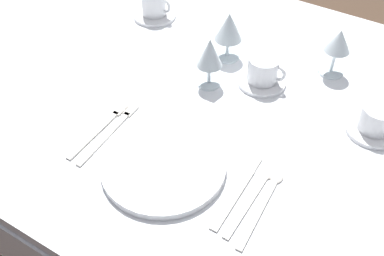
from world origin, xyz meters
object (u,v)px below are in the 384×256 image
object	(u,v)px
fork_outer	(111,131)
wine_glass_right	(338,43)
dinner_knife	(236,193)
wine_glass_centre	(229,28)
wine_glass_left	(210,54)
dinner_plate	(164,165)
spoon_soup	(255,192)
fork_inner	(101,128)
coffee_cup_left	(264,69)
coffee_cup_right	(378,118)
coffee_cup_far	(154,3)
spoon_dessert	(266,198)

from	to	relation	value
fork_outer	wine_glass_right	bearing A→B (deg)	52.76
dinner_knife	wine_glass_right	xyz separation A→B (m)	(0.03, 0.49, 0.09)
fork_outer	wine_glass_centre	xyz separation A→B (m)	(0.10, 0.40, 0.09)
wine_glass_left	dinner_plate	bearing A→B (deg)	-79.19
fork_outer	spoon_soup	distance (m)	0.37
fork_outer	fork_inner	xyz separation A→B (m)	(-0.03, -0.00, 0.00)
dinner_plate	fork_inner	size ratio (longest dim) A/B	1.32
coffee_cup_left	wine_glass_left	world-z (taller)	wine_glass_left
coffee_cup_right	coffee_cup_far	distance (m)	0.74
spoon_soup	wine_glass_left	distance (m)	0.37
fork_inner	coffee_cup_right	world-z (taller)	coffee_cup_right
fork_inner	wine_glass_right	size ratio (longest dim) A/B	1.56
spoon_dessert	fork_outer	bearing A→B (deg)	-178.18
dinner_plate	spoon_dessert	distance (m)	0.23
spoon_soup	spoon_dessert	xyz separation A→B (m)	(0.03, -0.00, 0.00)
wine_glass_left	dinner_knife	bearing A→B (deg)	-51.07
fork_outer	wine_glass_left	distance (m)	0.31
wine_glass_right	coffee_cup_left	bearing A→B (deg)	-136.22
coffee_cup_right	wine_glass_left	world-z (taller)	wine_glass_left
coffee_cup_right	wine_glass_left	distance (m)	0.42
fork_outer	coffee_cup_right	distance (m)	0.62
spoon_dessert	coffee_cup_right	world-z (taller)	coffee_cup_right
coffee_cup_left	wine_glass_right	world-z (taller)	wine_glass_right
spoon_dessert	fork_inner	bearing A→B (deg)	-177.69
dinner_knife	fork_inner	bearing A→B (deg)	179.39
coffee_cup_right	dinner_plate	bearing A→B (deg)	-135.75
fork_outer	wine_glass_right	size ratio (longest dim) A/B	1.67
dinner_knife	wine_glass_left	bearing A→B (deg)	128.93
dinner_plate	coffee_cup_right	bearing A→B (deg)	44.25
spoon_soup	wine_glass_right	xyz separation A→B (m)	(-0.00, 0.47, 0.09)
wine_glass_left	wine_glass_right	world-z (taller)	wine_glass_left
fork_inner	spoon_soup	world-z (taller)	spoon_soup
fork_inner	spoon_soup	size ratio (longest dim) A/B	0.99
fork_inner	dinner_knife	xyz separation A→B (m)	(0.36, -0.00, 0.00)
wine_glass_left	spoon_dessert	bearing A→B (deg)	-42.43
spoon_soup	coffee_cup_right	size ratio (longest dim) A/B	2.11
spoon_dessert	coffee_cup_far	bearing A→B (deg)	142.22
spoon_soup	wine_glass_right	world-z (taller)	wine_glass_right
spoon_soup	coffee_cup_left	world-z (taller)	coffee_cup_left
spoon_soup	wine_glass_right	bearing A→B (deg)	90.06
fork_inner	wine_glass_centre	size ratio (longest dim) A/B	1.50
coffee_cup_left	wine_glass_right	bearing A→B (deg)	43.78
fork_inner	coffee_cup_left	world-z (taller)	coffee_cup_left
fork_inner	wine_glass_left	bearing A→B (deg)	63.53
spoon_dessert	dinner_knife	bearing A→B (deg)	-160.00
fork_outer	fork_inner	bearing A→B (deg)	-170.76
fork_inner	spoon_dessert	bearing A→B (deg)	2.31
wine_glass_right	spoon_dessert	bearing A→B (deg)	-86.87
fork_outer	coffee_cup_far	size ratio (longest dim) A/B	2.27
fork_outer	spoon_dessert	distance (m)	0.39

